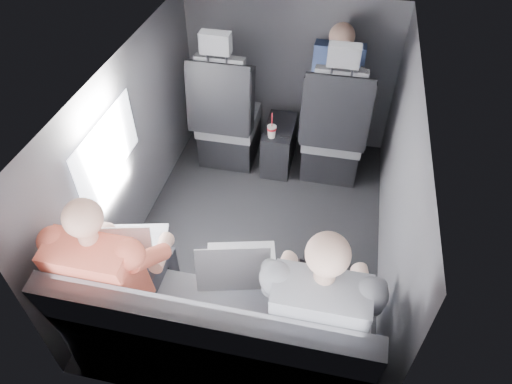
% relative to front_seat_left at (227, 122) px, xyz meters
% --- Properties ---
extents(floor, '(2.60, 2.60, 0.00)m').
position_rel_front_seat_left_xyz_m(floor, '(0.45, -0.84, -0.40)').
color(floor, black).
rests_on(floor, ground).
extents(ceiling, '(2.60, 2.60, 0.00)m').
position_rel_front_seat_left_xyz_m(ceiling, '(0.45, -0.84, 0.95)').
color(ceiling, '#B2B2AD').
rests_on(ceiling, panel_back).
extents(panel_left, '(0.02, 2.60, 1.35)m').
position_rel_front_seat_left_xyz_m(panel_left, '(-0.45, -0.84, 0.27)').
color(panel_left, '#56565B').
rests_on(panel_left, floor).
extents(panel_right, '(0.02, 2.60, 1.35)m').
position_rel_front_seat_left_xyz_m(panel_right, '(1.35, -0.84, 0.27)').
color(panel_right, '#56565B').
rests_on(panel_right, floor).
extents(panel_front, '(1.80, 0.02, 1.35)m').
position_rel_front_seat_left_xyz_m(panel_front, '(0.45, 0.46, 0.27)').
color(panel_front, '#56565B').
rests_on(panel_front, floor).
extents(panel_back, '(1.80, 0.02, 1.35)m').
position_rel_front_seat_left_xyz_m(panel_back, '(0.45, -2.14, 0.27)').
color(panel_back, '#56565B').
rests_on(panel_back, floor).
extents(side_window, '(0.02, 0.75, 0.42)m').
position_rel_front_seat_left_xyz_m(side_window, '(-0.43, -1.14, 0.50)').
color(side_window, white).
rests_on(side_window, panel_left).
extents(seatbelt, '(0.35, 0.11, 0.59)m').
position_rel_front_seat_left_xyz_m(seatbelt, '(0.90, -0.17, 0.40)').
color(seatbelt, black).
rests_on(seatbelt, front_seat_right).
extents(front_seat_left, '(0.52, 0.58, 1.26)m').
position_rel_front_seat_left_xyz_m(front_seat_left, '(0.00, 0.00, 0.00)').
color(front_seat_left, black).
rests_on(front_seat_left, floor).
extents(front_seat_right, '(0.52, 0.58, 1.26)m').
position_rel_front_seat_left_xyz_m(front_seat_right, '(0.90, 0.00, 0.00)').
color(front_seat_right, black).
rests_on(front_seat_right, floor).
extents(center_console, '(0.24, 0.48, 0.41)m').
position_rel_front_seat_left_xyz_m(center_console, '(0.45, 0.04, -0.20)').
color(center_console, black).
rests_on(center_console, floor).
extents(rear_bench, '(1.60, 0.57, 0.92)m').
position_rel_front_seat_left_xyz_m(rear_bench, '(0.45, -1.90, -0.09)').
color(rear_bench, '#56565A').
rests_on(rear_bench, floor).
extents(soda_cup, '(0.08, 0.08, 0.23)m').
position_rel_front_seat_left_xyz_m(soda_cup, '(0.41, -0.13, 0.06)').
color(soda_cup, white).
rests_on(soda_cup, center_console).
extents(laptop_white, '(0.41, 0.41, 0.27)m').
position_rel_front_seat_left_xyz_m(laptop_white, '(-0.13, -1.61, 0.24)').
color(laptop_white, silver).
rests_on(laptop_white, passenger_rear_left).
extents(laptop_silver, '(0.44, 0.43, 0.27)m').
position_rel_front_seat_left_xyz_m(laptop_silver, '(0.51, -1.63, 0.24)').
color(laptop_silver, '#ABABB0').
rests_on(laptop_silver, rear_bench).
extents(laptop_black, '(0.33, 0.30, 0.22)m').
position_rel_front_seat_left_xyz_m(laptop_black, '(0.98, -1.61, 0.23)').
color(laptop_black, black).
rests_on(laptop_black, passenger_rear_right).
extents(passenger_rear_left, '(0.52, 0.63, 1.24)m').
position_rel_front_seat_left_xyz_m(passenger_rear_left, '(-0.12, -1.81, 0.24)').
color(passenger_rear_left, '#37363C').
rests_on(passenger_rear_left, rear_bench).
extents(passenger_rear_right, '(0.53, 0.65, 1.27)m').
position_rel_front_seat_left_xyz_m(passenger_rear_right, '(0.96, -1.81, 0.25)').
color(passenger_rear_right, navy).
rests_on(passenger_rear_right, rear_bench).
extents(passenger_front_right, '(0.40, 0.40, 0.80)m').
position_rel_front_seat_left_xyz_m(passenger_front_right, '(0.86, 0.26, 0.35)').
color(passenger_front_right, navy).
rests_on(passenger_front_right, front_seat_right).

